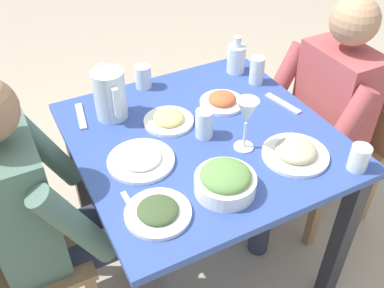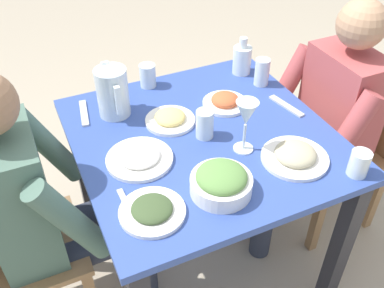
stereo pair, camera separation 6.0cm
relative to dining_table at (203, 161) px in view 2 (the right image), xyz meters
The scene contains 21 objects.
ground_plane 0.63m from the dining_table, ahead, with size 8.00×8.00×0.00m, color tan.
dining_table is the anchor object (origin of this frame).
chair_far 0.79m from the dining_table, 91.89° to the left, with size 0.40×0.40×0.85m.
diner_near 0.57m from the dining_table, 94.14° to the right, with size 0.48×0.53×1.15m.
diner_far 0.57m from the dining_table, 92.57° to the left, with size 0.48×0.53×1.15m.
water_pitcher 0.43m from the dining_table, 136.13° to the right, with size 0.16×0.12×0.19m.
salad_bowl 0.34m from the dining_table, 15.10° to the right, with size 0.19×0.19×0.09m.
plate_fries 0.21m from the dining_table, 146.48° to the right, with size 0.19×0.19×0.05m.
plate_beans 0.36m from the dining_table, 41.36° to the left, with size 0.23×0.23×0.05m.
plate_yoghurt 0.30m from the dining_table, 81.55° to the right, with size 0.23×0.23×0.04m.
plate_rice_curry 0.26m from the dining_table, 130.75° to the left, with size 0.18×0.18×0.05m.
plate_dolmas 0.43m from the dining_table, 47.35° to the right, with size 0.20×0.20×0.04m.
water_glass_center 0.18m from the dining_table, 26.72° to the right, with size 0.06×0.06×0.11m, color silver.
water_glass_far_left 0.47m from the dining_table, 120.04° to the left, with size 0.06×0.06×0.11m, color silver.
water_glass_by_pitcher 0.44m from the dining_table, behind, with size 0.07×0.07×0.10m, color silver.
water_glass_far_right 0.56m from the dining_table, 42.82° to the left, with size 0.07×0.07×0.09m, color silver.
wine_glass 0.31m from the dining_table, 34.66° to the left, with size 0.08×0.08×0.20m.
oil_carafe 0.52m from the dining_table, 134.16° to the left, with size 0.08×0.08×0.16m.
fork_near 0.40m from the dining_table, 93.98° to the left, with size 0.17×0.03×0.01m, color silver.
knife_near 0.45m from the dining_table, 56.31° to the right, with size 0.18×0.02×0.01m, color silver.
fork_far 0.49m from the dining_table, 130.42° to the right, with size 0.17×0.03×0.01m, color silver.
Camera 2 is at (1.10, -0.55, 1.72)m, focal length 40.49 mm.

